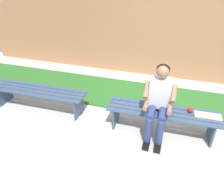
% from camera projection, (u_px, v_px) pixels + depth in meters
% --- Properties ---
extents(ground_plane, '(10.00, 7.00, 0.04)m').
position_uv_depth(ground_plane, '(73.00, 159.00, 3.17)').
color(ground_plane, beige).
extents(grass_strip, '(9.00, 1.25, 0.03)m').
position_uv_depth(grass_strip, '(112.00, 92.00, 4.81)').
color(grass_strip, '#2D6B28').
rests_on(grass_strip, ground).
extents(brick_wall, '(9.50, 0.24, 2.36)m').
position_uv_depth(brick_wall, '(154.00, 29.00, 5.13)').
color(brick_wall, '#B27A51').
rests_on(brick_wall, ground).
extents(bench_near, '(1.85, 0.49, 0.43)m').
position_uv_depth(bench_near, '(162.00, 115.00, 3.52)').
color(bench_near, '#384C6B').
rests_on(bench_near, ground).
extents(bench_far, '(1.93, 0.49, 0.43)m').
position_uv_depth(bench_far, '(39.00, 94.00, 4.12)').
color(bench_far, '#384C6B').
rests_on(bench_far, ground).
extents(person_seated, '(0.50, 0.69, 1.24)m').
position_uv_depth(person_seated, '(159.00, 101.00, 3.29)').
color(person_seated, silver).
rests_on(person_seated, ground).
extents(apple, '(0.09, 0.09, 0.09)m').
position_uv_depth(apple, '(190.00, 110.00, 3.41)').
color(apple, red).
rests_on(apple, bench_near).
extents(book_open, '(0.42, 0.17, 0.02)m').
position_uv_depth(book_open, '(208.00, 116.00, 3.34)').
color(book_open, white).
rests_on(book_open, bench_near).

